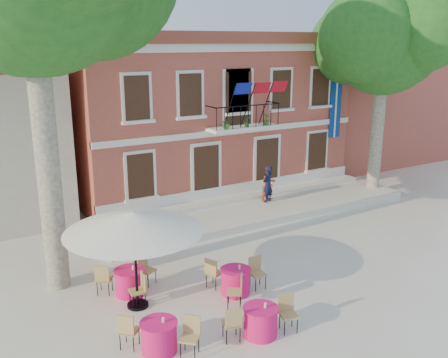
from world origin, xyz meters
TOP-DOWN VIEW (x-y plane):
  - ground at (0.00, 0.00)m, footprint 90.00×90.00m
  - main_building at (2.00, 9.99)m, footprint 13.50×9.59m
  - neighbor_east at (14.00, 11.00)m, footprint 9.40×9.40m
  - terrace at (2.00, 4.40)m, footprint 14.00×3.40m
  - plane_tree_east at (8.45, 3.96)m, footprint 4.87×4.87m
  - patio_umbrella at (-5.28, -0.45)m, footprint 3.72×3.72m
  - pedestrian_navy at (2.72, 4.64)m, footprint 0.68×0.57m
  - pedestrian_orange at (2.90, 4.79)m, footprint 0.87×0.75m
  - cafe_table_0 at (-3.16, -3.34)m, footprint 1.96×0.92m
  - cafe_table_1 at (-2.56, -1.20)m, footprint 1.69×1.87m
  - cafe_table_2 at (-5.59, -2.67)m, footprint 1.69×1.62m
  - cafe_table_3 at (-5.21, 0.32)m, footprint 1.87×1.69m

SIDE VIEW (x-z plane):
  - ground at x=0.00m, z-range 0.00..0.00m
  - terrace at x=2.00m, z-range 0.00..0.30m
  - cafe_table_0 at x=-3.16m, z-range -0.05..0.90m
  - cafe_table_2 at x=-5.59m, z-range -0.05..0.90m
  - cafe_table_1 at x=-2.56m, z-range -0.05..0.90m
  - cafe_table_3 at x=-5.21m, z-range -0.05..0.90m
  - pedestrian_orange at x=2.90m, z-range 0.30..1.84m
  - pedestrian_navy at x=2.72m, z-range 0.30..1.90m
  - patio_umbrella at x=-5.28m, z-range 1.10..3.87m
  - neighbor_east at x=14.00m, z-range 0.02..6.42m
  - main_building at x=2.00m, z-range 0.03..7.53m
  - plane_tree_east at x=8.45m, z-range 2.28..11.85m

